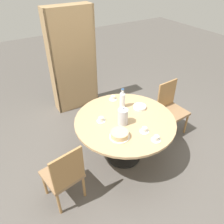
{
  "coord_description": "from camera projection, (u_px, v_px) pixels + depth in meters",
  "views": [
    {
      "loc": [
        -1.4,
        -1.96,
        2.57
      ],
      "look_at": [
        0.0,
        0.35,
        0.64
      ],
      "focal_mm": 35.0,
      "sensor_mm": 36.0,
      "label": 1
    }
  ],
  "objects": [
    {
      "name": "dining_table",
      "position": [
        125.0,
        127.0,
        3.12
      ],
      "size": [
        1.41,
        1.41,
        0.72
      ],
      "color": "black",
      "rests_on": "ground_plane"
    },
    {
      "name": "plate_stack",
      "position": [
        140.0,
        107.0,
        3.25
      ],
      "size": [
        0.19,
        0.19,
        0.04
      ],
      "color": "white",
      "rests_on": "dining_table"
    },
    {
      "name": "ground_plane",
      "position": [
        123.0,
        156.0,
        3.46
      ],
      "size": [
        14.0,
        14.0,
        0.0
      ],
      "primitive_type": "plane",
      "color": "#56514C"
    },
    {
      "name": "coffee_pot",
      "position": [
        123.0,
        116.0,
        2.89
      ],
      "size": [
        0.14,
        0.14,
        0.27
      ],
      "color": "silver",
      "rests_on": "dining_table"
    },
    {
      "name": "cup_a",
      "position": [
        101.0,
        120.0,
        2.99
      ],
      "size": [
        0.12,
        0.12,
        0.07
      ],
      "color": "white",
      "rests_on": "dining_table"
    },
    {
      "name": "cake_main",
      "position": [
        119.0,
        135.0,
        2.72
      ],
      "size": [
        0.26,
        0.26,
        0.08
      ],
      "color": "white",
      "rests_on": "dining_table"
    },
    {
      "name": "chair_a",
      "position": [
        64.0,
        174.0,
        2.58
      ],
      "size": [
        0.49,
        0.49,
        0.91
      ],
      "rotation": [
        0.0,
        0.0,
        3.31
      ],
      "color": "#A87A47",
      "rests_on": "ground_plane"
    },
    {
      "name": "cup_b",
      "position": [
        113.0,
        98.0,
        3.45
      ],
      "size": [
        0.12,
        0.12,
        0.07
      ],
      "color": "white",
      "rests_on": "dining_table"
    },
    {
      "name": "bookshelf",
      "position": [
        74.0,
        63.0,
        4.1
      ],
      "size": [
        0.86,
        0.28,
        1.93
      ],
      "rotation": [
        0.0,
        0.0,
        3.14
      ],
      "color": "tan",
      "rests_on": "ground_plane"
    },
    {
      "name": "chair_b",
      "position": [
        171.0,
        107.0,
        3.72
      ],
      "size": [
        0.45,
        0.45,
        0.91
      ],
      "rotation": [
        0.0,
        0.0,
        6.35
      ],
      "color": "#A87A47",
      "rests_on": "ground_plane"
    },
    {
      "name": "cup_d",
      "position": [
        156.0,
        139.0,
        2.68
      ],
      "size": [
        0.12,
        0.12,
        0.07
      ],
      "color": "white",
      "rests_on": "dining_table"
    },
    {
      "name": "cup_c",
      "position": [
        144.0,
        130.0,
        2.81
      ],
      "size": [
        0.12,
        0.12,
        0.07
      ],
      "color": "white",
      "rests_on": "dining_table"
    },
    {
      "name": "water_bottle",
      "position": [
        122.0,
        100.0,
        3.22
      ],
      "size": [
        0.08,
        0.08,
        0.31
      ],
      "color": "silver",
      "rests_on": "dining_table"
    }
  ]
}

